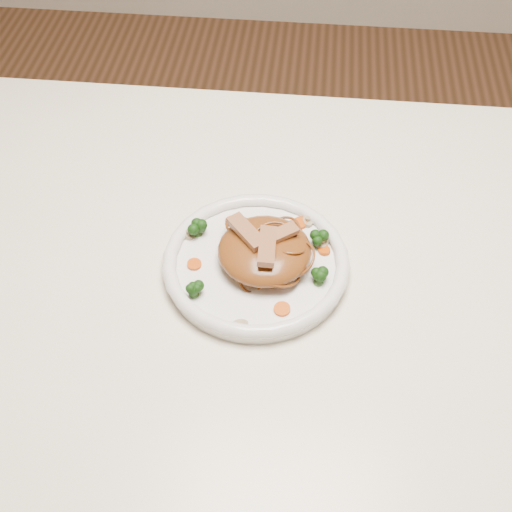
# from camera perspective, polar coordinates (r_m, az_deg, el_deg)

# --- Properties ---
(ground) EXTENTS (4.00, 4.00, 0.00)m
(ground) POSITION_cam_1_polar(r_m,az_deg,el_deg) (1.61, 2.56, -18.15)
(ground) COLOR #4F321B
(ground) RESTS_ON ground
(table) EXTENTS (1.20, 0.80, 0.75)m
(table) POSITION_cam_1_polar(r_m,az_deg,el_deg) (1.04, 3.77, -3.84)
(table) COLOR white
(table) RESTS_ON ground
(plate) EXTENTS (0.26, 0.26, 0.02)m
(plate) POSITION_cam_1_polar(r_m,az_deg,el_deg) (0.94, 0.00, -0.89)
(plate) COLOR white
(plate) RESTS_ON table
(noodle_mound) EXTENTS (0.15, 0.15, 0.04)m
(noodle_mound) POSITION_cam_1_polar(r_m,az_deg,el_deg) (0.92, 0.74, 0.49)
(noodle_mound) COLOR brown
(noodle_mound) RESTS_ON plate
(chicken_a) EXTENTS (0.06, 0.05, 0.01)m
(chicken_a) POSITION_cam_1_polar(r_m,az_deg,el_deg) (0.91, 1.91, 1.82)
(chicken_a) COLOR #AB7851
(chicken_a) RESTS_ON noodle_mound
(chicken_b) EXTENTS (0.06, 0.07, 0.01)m
(chicken_b) POSITION_cam_1_polar(r_m,az_deg,el_deg) (0.91, -0.81, 2.09)
(chicken_b) COLOR #AB7851
(chicken_b) RESTS_ON noodle_mound
(chicken_c) EXTENTS (0.02, 0.07, 0.01)m
(chicken_c) POSITION_cam_1_polar(r_m,az_deg,el_deg) (0.89, 0.95, 0.85)
(chicken_c) COLOR #AB7851
(chicken_c) RESTS_ON noodle_mound
(broccoli_0) EXTENTS (0.03, 0.03, 0.03)m
(broccoli_0) POSITION_cam_1_polar(r_m,az_deg,el_deg) (0.95, 5.36, 1.55)
(broccoli_0) COLOR #123F0D
(broccoli_0) RESTS_ON plate
(broccoli_1) EXTENTS (0.03, 0.03, 0.03)m
(broccoli_1) POSITION_cam_1_polar(r_m,az_deg,el_deg) (0.97, -5.09, 2.40)
(broccoli_1) COLOR #123F0D
(broccoli_1) RESTS_ON plate
(broccoli_2) EXTENTS (0.03, 0.03, 0.03)m
(broccoli_2) POSITION_cam_1_polar(r_m,az_deg,el_deg) (0.89, -5.38, -2.75)
(broccoli_2) COLOR #123F0D
(broccoli_2) RESTS_ON plate
(broccoli_3) EXTENTS (0.03, 0.03, 0.03)m
(broccoli_3) POSITION_cam_1_polar(r_m,az_deg,el_deg) (0.91, 5.40, -1.77)
(broccoli_3) COLOR #123F0D
(broccoli_3) RESTS_ON plate
(carrot_0) EXTENTS (0.03, 0.03, 0.00)m
(carrot_0) POSITION_cam_1_polar(r_m,az_deg,el_deg) (0.99, 3.78, 2.82)
(carrot_0) COLOR #DC5108
(carrot_0) RESTS_ON plate
(carrot_1) EXTENTS (0.03, 0.03, 0.00)m
(carrot_1) POSITION_cam_1_polar(r_m,az_deg,el_deg) (0.93, -5.30, -0.72)
(carrot_1) COLOR #DC5108
(carrot_1) RESTS_ON plate
(carrot_2) EXTENTS (0.02, 0.02, 0.00)m
(carrot_2) POSITION_cam_1_polar(r_m,az_deg,el_deg) (0.95, 5.87, 0.46)
(carrot_2) COLOR #DC5108
(carrot_2) RESTS_ON plate
(carrot_3) EXTENTS (0.03, 0.03, 0.00)m
(carrot_3) POSITION_cam_1_polar(r_m,az_deg,el_deg) (0.99, -2.04, 3.02)
(carrot_3) COLOR #DC5108
(carrot_3) RESTS_ON plate
(carrot_4) EXTENTS (0.03, 0.03, 0.00)m
(carrot_4) POSITION_cam_1_polar(r_m,az_deg,el_deg) (0.88, 2.24, -4.56)
(carrot_4) COLOR #DC5108
(carrot_4) RESTS_ON plate
(mushroom_0) EXTENTS (0.03, 0.03, 0.01)m
(mushroom_0) POSITION_cam_1_polar(r_m,az_deg,el_deg) (0.87, -1.42, -5.95)
(mushroom_0) COLOR tan
(mushroom_0) RESTS_ON plate
(mushroom_1) EXTENTS (0.03, 0.03, 0.01)m
(mushroom_1) POSITION_cam_1_polar(r_m,az_deg,el_deg) (0.96, 5.70, 1.09)
(mushroom_1) COLOR tan
(mushroom_1) RESTS_ON plate
(mushroom_2) EXTENTS (0.03, 0.03, 0.01)m
(mushroom_2) POSITION_cam_1_polar(r_m,az_deg,el_deg) (0.97, -5.83, 1.90)
(mushroom_2) COLOR tan
(mushroom_2) RESTS_ON plate
(mushroom_3) EXTENTS (0.03, 0.03, 0.01)m
(mushroom_3) POSITION_cam_1_polar(r_m,az_deg,el_deg) (0.99, 4.43, 2.97)
(mushroom_3) COLOR tan
(mushroom_3) RESTS_ON plate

